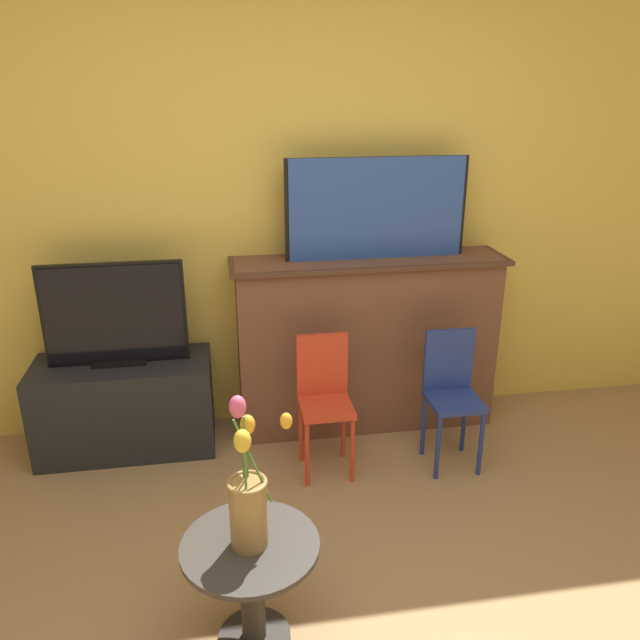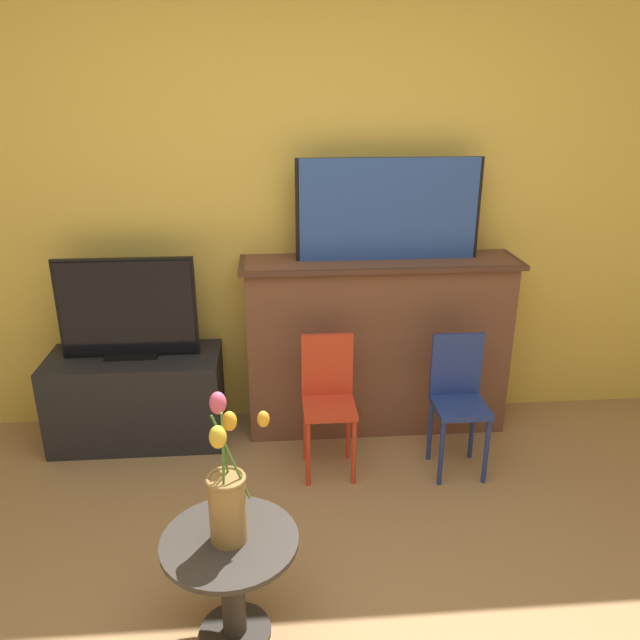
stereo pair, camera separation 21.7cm
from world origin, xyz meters
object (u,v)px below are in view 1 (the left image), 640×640
(tv_monitor, at_px, (115,316))
(chair_blue, at_px, (451,389))
(painting, at_px, (377,209))
(vase_tulips, at_px, (248,498))
(chair_red, at_px, (324,395))

(tv_monitor, distance_m, chair_blue, 1.77)
(painting, height_order, vase_tulips, painting)
(painting, xyz_separation_m, chair_blue, (0.30, -0.47, -0.85))
(chair_red, xyz_separation_m, vase_tulips, (-0.43, -1.04, 0.19))
(tv_monitor, height_order, chair_blue, tv_monitor)
(painting, relative_size, vase_tulips, 1.86)
(chair_red, distance_m, chair_blue, 0.66)
(vase_tulips, bearing_deg, chair_blue, 42.39)
(painting, height_order, tv_monitor, painting)
(chair_red, height_order, chair_blue, same)
(painting, xyz_separation_m, vase_tulips, (-0.79, -1.47, -0.66))
(tv_monitor, bearing_deg, chair_red, -19.51)
(painting, distance_m, chair_red, 1.01)
(painting, relative_size, tv_monitor, 1.36)
(chair_blue, height_order, vase_tulips, vase_tulips)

